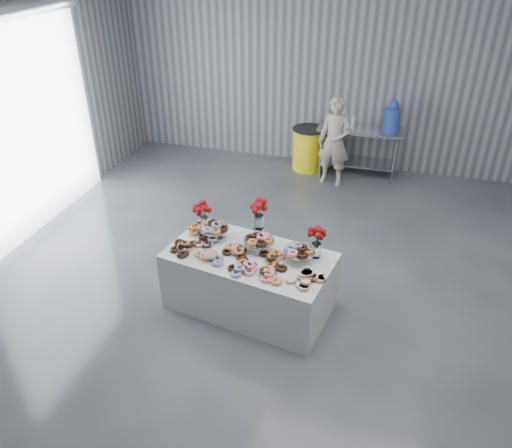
{
  "coord_description": "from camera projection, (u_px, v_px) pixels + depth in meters",
  "views": [
    {
      "loc": [
        1.11,
        -4.59,
        4.01
      ],
      "look_at": [
        -0.33,
        0.33,
        0.93
      ],
      "focal_mm": 35.0,
      "sensor_mm": 36.0,
      "label": 1
    }
  ],
  "objects": [
    {
      "name": "trash_barrel",
      "position": [
        308.0,
        149.0,
        9.37
      ],
      "size": [
        0.62,
        0.62,
        0.8
      ],
      "rotation": [
        0.0,
        0.0,
        -0.41
      ],
      "color": "yellow",
      "rests_on": "ground"
    },
    {
      "name": "bouquet_left",
      "position": [
        204.0,
        209.0,
        6.07
      ],
      "size": [
        0.26,
        0.26,
        0.42
      ],
      "color": "white",
      "rests_on": "display_table"
    },
    {
      "name": "room_walls",
      "position": [
        254.0,
        89.0,
        4.87
      ],
      "size": [
        8.04,
        9.04,
        4.02
      ],
      "color": "gray",
      "rests_on": "ground"
    },
    {
      "name": "cake_stand_mid",
      "position": [
        259.0,
        239.0,
        5.77
      ],
      "size": [
        0.36,
        0.36,
        0.17
      ],
      "color": "silver",
      "rests_on": "display_table"
    },
    {
      "name": "person",
      "position": [
        335.0,
        142.0,
        8.63
      ],
      "size": [
        0.62,
        0.45,
        1.57
      ],
      "primitive_type": "imported",
      "rotation": [
        0.0,
        0.0,
        -0.14
      ],
      "color": "#CC8C93",
      "rests_on": "ground"
    },
    {
      "name": "cake_stand_right",
      "position": [
        299.0,
        250.0,
        5.58
      ],
      "size": [
        0.36,
        0.36,
        0.17
      ],
      "color": "silver",
      "rests_on": "display_table"
    },
    {
      "name": "prep_table",
      "position": [
        359.0,
        143.0,
        9.04
      ],
      "size": [
        1.5,
        0.6,
        0.9
      ],
      "color": "silver",
      "rests_on": "ground"
    },
    {
      "name": "donut_mounds",
      "position": [
        248.0,
        254.0,
        5.68
      ],
      "size": [
        1.92,
        1.1,
        0.09
      ],
      "primitive_type": null,
      "rotation": [
        0.0,
        0.0,
        -0.17
      ],
      "color": "#D88C4F",
      "rests_on": "display_table"
    },
    {
      "name": "water_jug",
      "position": [
        392.0,
        117.0,
        8.64
      ],
      "size": [
        0.28,
        0.28,
        0.55
      ],
      "color": "#4163DD",
      "rests_on": "prep_table"
    },
    {
      "name": "bouquet_right",
      "position": [
        317.0,
        235.0,
        5.56
      ],
      "size": [
        0.26,
        0.26,
        0.42
      ],
      "color": "white",
      "rests_on": "display_table"
    },
    {
      "name": "bouquet_center",
      "position": [
        259.0,
        212.0,
        5.84
      ],
      "size": [
        0.26,
        0.26,
        0.57
      ],
      "color": "silver",
      "rests_on": "display_table"
    },
    {
      "name": "ground",
      "position": [
        274.0,
        306.0,
        6.11
      ],
      "size": [
        9.0,
        9.0,
        0.0
      ],
      "primitive_type": "plane",
      "color": "#373A3F",
      "rests_on": "ground"
    },
    {
      "name": "drink_bottles",
      "position": [
        343.0,
        121.0,
        8.82
      ],
      "size": [
        0.54,
        0.08,
        0.27
      ],
      "primitive_type": null,
      "color": "#268C33",
      "rests_on": "prep_table"
    },
    {
      "name": "display_table",
      "position": [
        250.0,
        281.0,
        5.94
      ],
      "size": [
        2.04,
        1.31,
        0.75
      ],
      "primitive_type": "cube",
      "rotation": [
        0.0,
        0.0,
        -0.17
      ],
      "color": "silver",
      "rests_on": "ground"
    },
    {
      "name": "cake_stand_left",
      "position": [
        214.0,
        227.0,
        5.99
      ],
      "size": [
        0.36,
        0.36,
        0.17
      ],
      "color": "silver",
      "rests_on": "display_table"
    },
    {
      "name": "danish_pile",
      "position": [
        306.0,
        275.0,
        5.32
      ],
      "size": [
        0.48,
        0.48,
        0.11
      ],
      "primitive_type": null,
      "color": "white",
      "rests_on": "display_table"
    }
  ]
}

